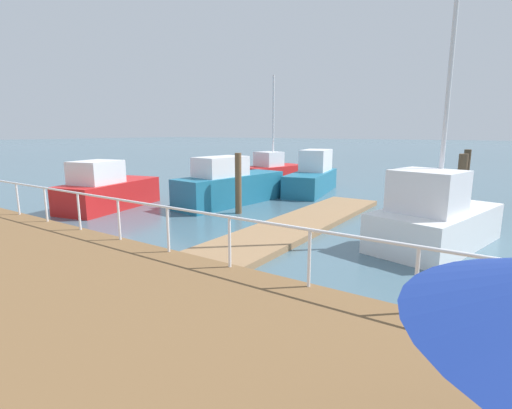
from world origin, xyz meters
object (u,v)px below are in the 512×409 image
object	(u,v)px
moored_boat_0	(107,190)
moored_boat_3	(272,170)
moored_boat_2	(434,218)
moored_boat_5	(230,185)
moored_boat_1	(313,176)

from	to	relation	value
moored_boat_0	moored_boat_3	size ratio (longest dim) A/B	0.70
moored_boat_2	moored_boat_3	world-z (taller)	moored_boat_2
moored_boat_5	moored_boat_0	bearing A→B (deg)	135.26
moored_boat_3	moored_boat_0	bearing A→B (deg)	176.52
moored_boat_0	moored_boat_3	distance (m)	11.74
moored_boat_1	moored_boat_5	distance (m)	5.31
moored_boat_1	moored_boat_5	bearing A→B (deg)	163.36
moored_boat_0	moored_boat_2	bearing A→B (deg)	-81.38
moored_boat_3	moored_boat_1	bearing A→B (deg)	-124.87
moored_boat_1	moored_boat_2	size ratio (longest dim) A/B	0.60
moored_boat_1	moored_boat_2	distance (m)	9.78
moored_boat_2	moored_boat_3	bearing A→B (deg)	48.90
moored_boat_1	moored_boat_3	xyz separation A→B (m)	(3.04, 4.37, -0.16)
moored_boat_1	moored_boat_2	world-z (taller)	moored_boat_2
moored_boat_0	moored_boat_2	world-z (taller)	moored_boat_2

